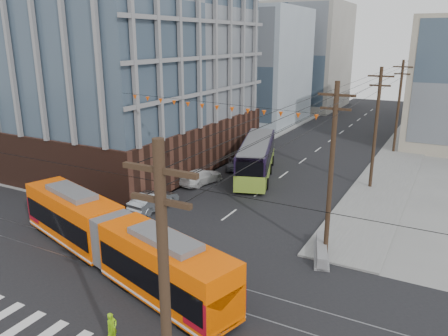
# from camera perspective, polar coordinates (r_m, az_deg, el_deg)

# --- Properties ---
(ground) EXTENTS (160.00, 160.00, 0.00)m
(ground) POSITION_cam_1_polar(r_m,az_deg,el_deg) (24.42, -15.48, -17.13)
(ground) COLOR slate
(office_building) EXTENTS (30.00, 25.00, 28.60)m
(office_building) POSITION_cam_1_polar(r_m,az_deg,el_deg) (52.32, -17.08, 16.92)
(office_building) COLOR #381E16
(office_building) RESTS_ON ground
(bg_bldg_nw_near) EXTENTS (18.00, 16.00, 18.00)m
(bg_bldg_nw_near) POSITION_cam_1_polar(r_m,az_deg,el_deg) (73.57, 2.75, 13.14)
(bg_bldg_nw_near) COLOR #8C99A5
(bg_bldg_nw_near) RESTS_ON ground
(bg_bldg_nw_far) EXTENTS (16.00, 18.00, 20.00)m
(bg_bldg_nw_far) POSITION_cam_1_polar(r_m,az_deg,el_deg) (90.96, 10.16, 14.18)
(bg_bldg_nw_far) COLOR gray
(bg_bldg_nw_far) RESTS_ON ground
(utility_pole_near) EXTENTS (0.30, 0.30, 11.00)m
(utility_pole_near) POSITION_cam_1_polar(r_m,az_deg,el_deg) (12.93, -7.52, -20.66)
(utility_pole_near) COLOR black
(utility_pole_near) RESTS_ON ground
(utility_pole_far) EXTENTS (0.30, 0.30, 11.00)m
(utility_pole_far) POSITION_cam_1_polar(r_m,az_deg,el_deg) (70.94, 23.36, 8.87)
(utility_pole_far) COLOR black
(utility_pole_far) RESTS_ON ground
(streetcar) EXTENTS (18.79, 7.86, 3.62)m
(streetcar) POSITION_cam_1_polar(r_m,az_deg,el_deg) (27.07, -14.18, -9.11)
(streetcar) COLOR #F95300
(streetcar) RESTS_ON ground
(city_bus) EXTENTS (6.81, 13.18, 3.67)m
(city_bus) POSITION_cam_1_polar(r_m,az_deg,el_deg) (44.00, 4.27, 1.37)
(city_bus) COLOR black
(city_bus) RESTS_ON ground
(parked_car_silver) EXTENTS (1.98, 4.71, 1.51)m
(parked_car_silver) POSITION_cam_1_polar(r_m,az_deg,el_deg) (35.79, -9.20, -4.21)
(parked_car_silver) COLOR gray
(parked_car_silver) RESTS_ON ground
(parked_car_white) EXTENTS (2.88, 5.15, 1.41)m
(parked_car_white) POSITION_cam_1_polar(r_m,az_deg,el_deg) (41.62, -3.02, -1.12)
(parked_car_white) COLOR silver
(parked_car_white) RESTS_ON ground
(parked_car_grey) EXTENTS (3.67, 5.02, 1.27)m
(parked_car_grey) POSITION_cam_1_polar(r_m,az_deg,el_deg) (46.45, 1.77, 0.69)
(parked_car_grey) COLOR #575A64
(parked_car_grey) RESTS_ON ground
(pedestrian) EXTENTS (0.40, 0.58, 1.51)m
(pedestrian) POSITION_cam_1_polar(r_m,az_deg,el_deg) (21.58, -14.43, -19.60)
(pedestrian) COLOR #A3F815
(pedestrian) RESTS_ON ground
(jersey_barrier) EXTENTS (2.08, 4.13, 0.81)m
(jersey_barrier) POSITION_cam_1_polar(r_m,az_deg,el_deg) (28.89, 12.61, -10.41)
(jersey_barrier) COLOR slate
(jersey_barrier) RESTS_ON ground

